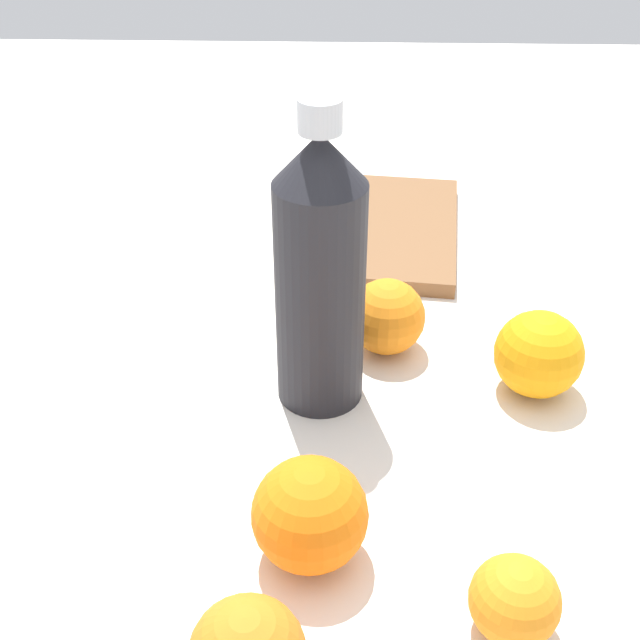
{
  "coord_description": "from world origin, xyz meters",
  "views": [
    {
      "loc": [
        -0.54,
        0.01,
        0.48
      ],
      "look_at": [
        0.05,
        0.03,
        0.08
      ],
      "focal_mm": 45.82,
      "sensor_mm": 36.0,
      "label": 1
    }
  ],
  "objects_px": {
    "water_bottle": "(320,272)",
    "cutting_board": "(377,228)",
    "orange_0": "(514,600)",
    "orange_3": "(387,317)",
    "orange_2": "(310,515)",
    "orange_1": "(539,354)"
  },
  "relations": [
    {
      "from": "water_bottle",
      "to": "cutting_board",
      "type": "xyz_separation_m",
      "value": [
        0.31,
        -0.06,
        -0.12
      ]
    },
    {
      "from": "orange_0",
      "to": "water_bottle",
      "type": "bearing_deg",
      "value": 28.57
    },
    {
      "from": "orange_3",
      "to": "orange_2",
      "type": "bearing_deg",
      "value": 166.15
    },
    {
      "from": "orange_2",
      "to": "orange_3",
      "type": "relative_size",
      "value": 1.12
    },
    {
      "from": "orange_1",
      "to": "cutting_board",
      "type": "xyz_separation_m",
      "value": [
        0.3,
        0.14,
        -0.03
      ]
    },
    {
      "from": "water_bottle",
      "to": "orange_1",
      "type": "distance_m",
      "value": 0.22
    },
    {
      "from": "orange_0",
      "to": "orange_1",
      "type": "distance_m",
      "value": 0.26
    },
    {
      "from": "water_bottle",
      "to": "orange_0",
      "type": "relative_size",
      "value": 4.59
    },
    {
      "from": "orange_0",
      "to": "cutting_board",
      "type": "bearing_deg",
      "value": 7.66
    },
    {
      "from": "orange_1",
      "to": "orange_2",
      "type": "bearing_deg",
      "value": 135.0
    },
    {
      "from": "orange_3",
      "to": "orange_0",
      "type": "bearing_deg",
      "value": -167.25
    },
    {
      "from": "water_bottle",
      "to": "orange_0",
      "type": "bearing_deg",
      "value": 116.92
    },
    {
      "from": "cutting_board",
      "to": "orange_0",
      "type": "bearing_deg",
      "value": -165.98
    },
    {
      "from": "orange_1",
      "to": "orange_2",
      "type": "distance_m",
      "value": 0.28
    },
    {
      "from": "water_bottle",
      "to": "orange_3",
      "type": "relative_size",
      "value": 3.7
    },
    {
      "from": "orange_0",
      "to": "orange_1",
      "type": "height_order",
      "value": "orange_1"
    },
    {
      "from": "orange_3",
      "to": "cutting_board",
      "type": "height_order",
      "value": "orange_3"
    },
    {
      "from": "water_bottle",
      "to": "orange_2",
      "type": "bearing_deg",
      "value": 87.97
    },
    {
      "from": "orange_2",
      "to": "cutting_board",
      "type": "xyz_separation_m",
      "value": [
        0.49,
        -0.06,
        -0.03
      ]
    },
    {
      "from": "water_bottle",
      "to": "orange_1",
      "type": "bearing_deg",
      "value": -178.7
    },
    {
      "from": "orange_0",
      "to": "orange_1",
      "type": "relative_size",
      "value": 0.75
    },
    {
      "from": "orange_2",
      "to": "cutting_board",
      "type": "relative_size",
      "value": 0.31
    }
  ]
}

